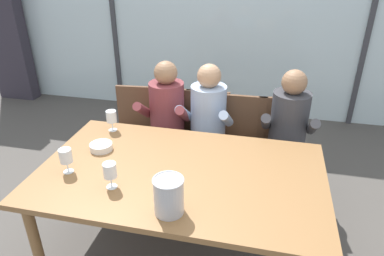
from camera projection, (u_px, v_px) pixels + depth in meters
ground at (206, 176)px, 3.58m from camera, size 14.00×14.00×0.00m
window_glass_panel at (233, 16)px, 4.41m from camera, size 7.13×0.03×2.60m
window_mullion_left at (113, 12)px, 4.71m from camera, size 0.06×0.06×2.60m
window_mullion_right at (370, 22)px, 4.07m from camera, size 0.06×0.06×2.60m
hillside_vineyard at (250, 16)px, 7.38m from camera, size 13.13×2.40×1.56m
curtain_heavy_drape at (1, 10)px, 4.89m from camera, size 0.56×0.20×2.60m
dining_table at (181, 179)px, 2.42m from camera, size 1.93×1.17×0.72m
chair_near_curtain at (137, 125)px, 3.48m from camera, size 0.48×0.48×0.87m
chair_left_of_center at (172, 127)px, 3.44m from camera, size 0.47×0.47×0.87m
chair_center at (206, 131)px, 3.37m from camera, size 0.45×0.45×0.87m
chair_right_of_center at (241, 137)px, 3.27m from camera, size 0.46×0.46×0.87m
chair_near_window_right at (280, 139)px, 3.22m from camera, size 0.50×0.50×0.87m
person_maroon_top at (165, 118)px, 3.22m from camera, size 0.46×0.61×1.19m
person_pale_blue_shirt at (206, 122)px, 3.15m from camera, size 0.48×0.63×1.19m
person_charcoal_jacket at (288, 130)px, 3.00m from camera, size 0.47×0.62×1.19m
ice_bucket_primary at (169, 195)px, 1.96m from camera, size 0.18×0.18×0.23m
tasting_bowl at (101, 147)px, 2.62m from camera, size 0.17×0.17×0.05m
wine_glass_by_left_taster at (110, 171)px, 2.17m from camera, size 0.08×0.08×0.17m
wine_glass_near_bucket at (66, 156)px, 2.32m from camera, size 0.08×0.08×0.17m
wine_glass_center_pour at (111, 117)px, 2.86m from camera, size 0.08×0.08×0.17m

